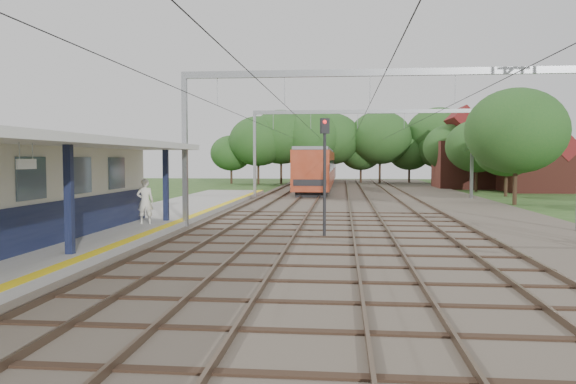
{
  "coord_description": "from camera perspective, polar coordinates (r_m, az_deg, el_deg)",
  "views": [
    {
      "loc": [
        2.06,
        -9.62,
        3.13
      ],
      "look_at": [
        -0.47,
        16.24,
        1.6
      ],
      "focal_mm": 35.0,
      "sensor_mm": 36.0,
      "label": 1
    }
  ],
  "objects": [
    {
      "name": "ground",
      "position": [
        10.33,
        -6.38,
        -14.28
      ],
      "size": [
        160.0,
        160.0,
        0.0
      ],
      "primitive_type": "plane",
      "color": "#2D4C1E",
      "rests_on": "ground"
    },
    {
      "name": "ballast_bed",
      "position": [
        39.79,
        8.38,
        -1.11
      ],
      "size": [
        18.0,
        90.0,
        0.1
      ],
      "primitive_type": "cube",
      "color": "#473D33",
      "rests_on": "ground"
    },
    {
      "name": "platform",
      "position": [
        25.66,
        -16.35,
        -3.38
      ],
      "size": [
        5.0,
        52.0,
        0.35
      ],
      "primitive_type": "cube",
      "color": "gray",
      "rests_on": "ground"
    },
    {
      "name": "yellow_stripe",
      "position": [
        24.88,
        -11.54,
        -3.1
      ],
      "size": [
        0.45,
        52.0,
        0.01
      ],
      "primitive_type": "cube",
      "color": "yellow",
      "rests_on": "platform"
    },
    {
      "name": "canopy",
      "position": [
        18.47,
        -26.67,
        4.61
      ],
      "size": [
        6.4,
        20.0,
        3.44
      ],
      "color": "#121838",
      "rests_on": "platform"
    },
    {
      "name": "rail_tracks",
      "position": [
        39.74,
        4.77,
        -0.91
      ],
      "size": [
        11.8,
        88.0,
        0.15
      ],
      "color": "brown",
      "rests_on": "ballast_bed"
    },
    {
      "name": "catenary_system",
      "position": [
        35.01,
        7.82,
        7.24
      ],
      "size": [
        17.22,
        88.0,
        7.0
      ],
      "color": "gray",
      "rests_on": "ground"
    },
    {
      "name": "tree_band",
      "position": [
        66.79,
        7.15,
        4.87
      ],
      "size": [
        31.72,
        30.88,
        8.82
      ],
      "color": "#382619",
      "rests_on": "ground"
    },
    {
      "name": "house_near",
      "position": [
        58.76,
        24.43,
        2.93
      ],
      "size": [
        7.0,
        6.12,
        7.89
      ],
      "color": "brown",
      "rests_on": "ground"
    },
    {
      "name": "house_far",
      "position": [
        63.18,
        18.37,
        3.29
      ],
      "size": [
        8.0,
        6.12,
        8.66
      ],
      "color": "brown",
      "rests_on": "ground"
    },
    {
      "name": "person",
      "position": [
        24.75,
        -14.32,
        -0.92
      ],
      "size": [
        0.81,
        0.63,
        1.94
      ],
      "primitive_type": "imported",
      "rotation": [
        0.0,
        0.0,
        3.4
      ],
      "color": "white",
      "rests_on": "platform"
    },
    {
      "name": "train",
      "position": [
        62.63,
        3.26,
        2.54
      ],
      "size": [
        3.07,
        38.27,
        4.03
      ],
      "color": "black",
      "rests_on": "ballast_bed"
    },
    {
      "name": "signal_post",
      "position": [
        21.88,
        3.74,
        3.16
      ],
      "size": [
        0.37,
        0.33,
        4.71
      ],
      "rotation": [
        0.0,
        0.0,
        0.44
      ],
      "color": "black",
      "rests_on": "ground"
    }
  ]
}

